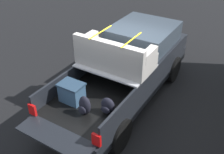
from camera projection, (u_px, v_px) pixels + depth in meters
The scene contains 2 objects.
ground_plane at pixel (122, 98), 7.97m from camera, with size 40.00×40.00×0.00m, color black.
pickup_truck at pixel (129, 65), 7.70m from camera, with size 6.05×2.06×2.23m.
Camera 1 is at (-5.57, -3.05, 4.86)m, focal length 41.87 mm.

